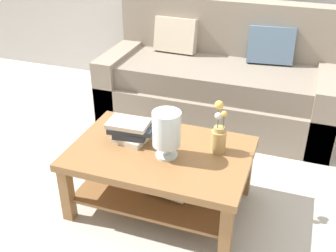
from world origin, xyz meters
name	(u,v)px	position (x,y,z in m)	size (l,w,h in m)	color
ground_plane	(188,171)	(0.00, 0.00, 0.00)	(10.00, 10.00, 0.00)	#B7B2A8
couch	(218,82)	(-0.01, 0.96, 0.36)	(2.09, 0.90, 1.06)	gray
coffee_table	(161,166)	(-0.05, -0.44, 0.32)	(1.16, 0.77, 0.45)	olive
book_stack_main	(131,130)	(-0.29, -0.38, 0.52)	(0.32, 0.24, 0.14)	beige
glass_hurricane_vase	(167,130)	(0.00, -0.48, 0.63)	(0.18, 0.18, 0.31)	silver
flower_pitcher	(219,135)	(0.29, -0.32, 0.56)	(0.10, 0.11, 0.34)	tan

